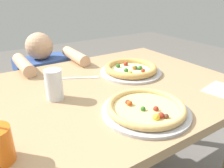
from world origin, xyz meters
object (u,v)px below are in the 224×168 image
(pizza_far, at_px, (131,69))
(fork, at_px, (82,78))
(pizza_near, at_px, (146,109))
(water_cup_clear, at_px, (54,84))
(diner_seated, at_px, (47,99))

(pizza_far, distance_m, fork, 0.28)
(pizza_far, bearing_deg, pizza_near, -119.74)
(pizza_near, xyz_separation_m, water_cup_clear, (-0.25, 0.30, 0.05))
(pizza_near, bearing_deg, water_cup_clear, 129.75)
(water_cup_clear, bearing_deg, diner_seated, 78.61)
(water_cup_clear, bearing_deg, pizza_far, 8.62)
(fork, bearing_deg, water_cup_clear, -142.79)
(pizza_near, bearing_deg, fork, 96.56)
(diner_seated, bearing_deg, pizza_near, -82.98)
(pizza_near, xyz_separation_m, pizza_far, (0.21, 0.37, 0.00))
(fork, distance_m, diner_seated, 0.60)
(fork, bearing_deg, pizza_far, -16.97)
(pizza_near, height_order, pizza_far, pizza_far)
(pizza_far, relative_size, fork, 1.79)
(pizza_near, xyz_separation_m, fork, (-0.05, 0.45, -0.02))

